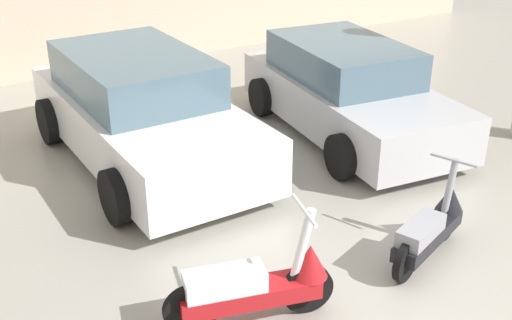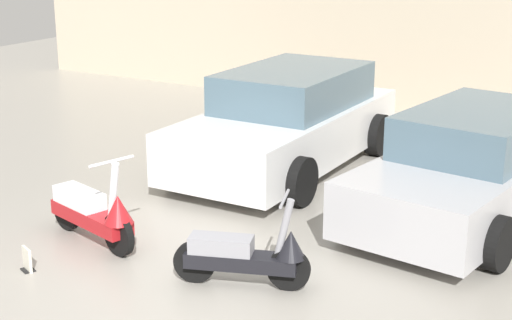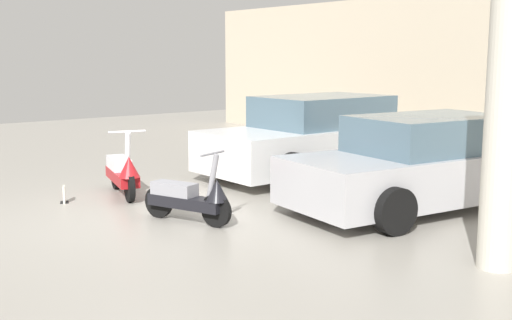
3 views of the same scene
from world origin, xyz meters
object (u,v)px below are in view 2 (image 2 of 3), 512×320
object	(u,v)px
scooter_front_left	(94,212)
car_rear_left	(287,121)
car_rear_center	(472,168)
scooter_front_right	(247,254)
placard_near_left_scooter	(27,261)

from	to	relation	value
scooter_front_left	car_rear_left	xyz separation A→B (m)	(0.49, 3.74, 0.32)
car_rear_left	car_rear_center	size ratio (longest dim) A/B	1.04
scooter_front_left	scooter_front_right	size ratio (longest dim) A/B	1.13
scooter_front_right	car_rear_left	xyz separation A→B (m)	(-1.59, 3.80, 0.36)
car_rear_center	scooter_front_right	bearing A→B (deg)	-16.73
placard_near_left_scooter	scooter_front_left	bearing A→B (deg)	82.39
scooter_front_left	scooter_front_right	distance (m)	2.09
scooter_front_left	scooter_front_right	world-z (taller)	scooter_front_left
scooter_front_right	car_rear_left	bearing A→B (deg)	93.00
car_rear_left	placard_near_left_scooter	size ratio (longest dim) A/B	16.74
scooter_front_right	car_rear_left	distance (m)	4.14
scooter_front_right	car_rear_center	xyz separation A→B (m)	(1.38, 3.09, 0.30)
scooter_front_right	car_rear_center	distance (m)	3.40
scooter_front_right	placard_near_left_scooter	size ratio (longest dim) A/B	5.23
car_rear_center	scooter_front_left	bearing A→B (deg)	-41.49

